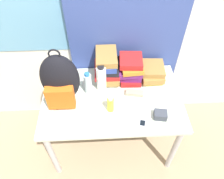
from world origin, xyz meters
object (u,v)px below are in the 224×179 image
Objects in this scene: book_stack_left at (107,67)px; sports_bottle at (101,79)px; backpack at (60,80)px; camera_pouch at (160,115)px; sunscreen_bottle at (110,104)px; water_bottle at (88,84)px; cell_phone at (142,124)px; book_stack_center at (130,69)px; book_stack_right at (152,72)px; sunglasses_case at (134,93)px.

book_stack_left is 1.03× the size of sports_bottle.
backpack is 0.83m from camera_pouch.
sports_bottle is at bearing 144.27° from camera_pouch.
book_stack_left is at bearing 30.37° from backpack.
sports_bottle reaches higher than sunscreen_bottle.
sports_bottle is (0.11, 0.03, 0.02)m from water_bottle.
backpack reaches higher than sports_bottle.
cell_phone is at bearing -40.24° from water_bottle.
book_stack_left is at bearing 131.31° from camera_pouch.
camera_pouch is at bearing -16.84° from backpack.
sunscreen_bottle is (-0.19, -0.36, -0.04)m from book_stack_center.
sports_bottle is 2.42× the size of camera_pouch.
book_stack_right is 2.23× the size of cell_phone.
water_bottle is 0.82× the size of sports_bottle.
camera_pouch is at bearing -13.51° from sunscreen_bottle.
cell_phone is (0.25, -0.51, -0.13)m from book_stack_left.
book_stack_center is 2.45× the size of camera_pouch.
sunscreen_bottle is (0.01, -0.36, -0.07)m from book_stack_left.
cell_phone is at bearing -85.16° from sunglasses_case.
backpack is 0.24m from water_bottle.
book_stack_left is 1.82× the size of sunscreen_bottle.
book_stack_center reaches higher than sunscreen_bottle.
backpack is 1.90× the size of book_stack_right.
cell_phone is at bearing -51.46° from sports_bottle.
cell_phone is (0.30, -0.38, -0.12)m from sports_bottle.
water_bottle reaches higher than camera_pouch.
backpack is 0.43m from sunscreen_bottle.
book_stack_right reaches higher than camera_pouch.
water_bottle is at bearing -157.22° from book_stack_center.
book_stack_right is 0.60m from water_bottle.
book_stack_right is 0.28m from sunglasses_case.
camera_pouch is at bearing -55.02° from sunglasses_case.
cell_phone is at bearing -32.13° from sunscreen_bottle.
sunscreen_bottle reaches higher than cell_phone.
camera_pouch is at bearing -35.73° from sports_bottle.
book_stack_center reaches higher than sunglasses_case.
sports_bottle reaches higher than book_stack_right.
sunscreen_bottle is 0.27m from sunglasses_case.
book_stack_right is 1.74× the size of sunscreen_bottle.
book_stack_left is 0.23m from water_bottle.
sunglasses_case is at bearing -131.07° from book_stack_right.
sunscreen_bottle is at bearing -88.31° from book_stack_left.
backpack reaches higher than cell_phone.
backpack is 3.23× the size of sunglasses_case.
backpack reaches higher than camera_pouch.
book_stack_center is at bearing 26.32° from sports_bottle.
book_stack_left is 1.78× the size of sunglasses_case.
book_stack_center is at bearing -179.67° from book_stack_right.
backpack is 0.82m from book_stack_right.
sunglasses_case is 0.30m from camera_pouch.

